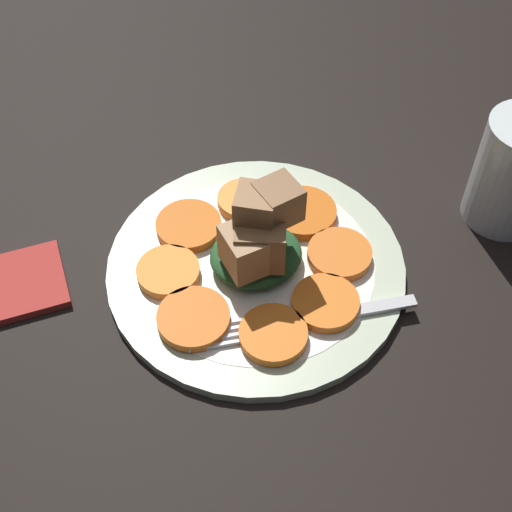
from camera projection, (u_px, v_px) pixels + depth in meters
table_slab at (256, 277)px, 65.42cm from camera, size 120.00×120.00×2.00cm
plate at (256, 267)px, 64.24cm from camera, size 26.77×26.77×1.05cm
carrot_slice_0 at (168, 272)px, 62.58cm from camera, size 5.60×5.60×0.91cm
carrot_slice_1 at (193, 318)px, 59.46cm from camera, size 6.19×6.19×0.91cm
carrot_slice_2 at (273, 334)px, 58.45cm from camera, size 5.71×5.71×0.91cm
carrot_slice_3 at (325, 303)px, 60.46cm from camera, size 5.77×5.77×0.91cm
carrot_slice_4 at (339, 254)px, 63.85cm from camera, size 5.82×5.82×0.91cm
carrot_slice_5 at (303, 213)px, 67.06cm from camera, size 6.29×6.29×0.91cm
carrot_slice_6 at (244, 200)px, 68.09cm from camera, size 5.05×5.05×0.91cm
carrot_slice_7 at (189, 226)px, 66.01cm from camera, size 6.09×6.09×0.91cm
center_pile at (257, 241)px, 60.60cm from camera, size 8.26×7.51×8.97cm
fork at (297, 321)px, 59.60cm from camera, size 19.79×4.39×0.40cm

